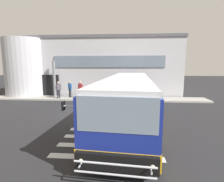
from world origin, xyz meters
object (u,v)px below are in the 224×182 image
Objects in this scene: bus_main_foreground at (128,99)px; passenger_near_column at (58,89)px; entry_support_column at (54,79)px; passenger_by_doorway at (70,88)px; safety_bollard_yellow at (112,97)px; passenger_at_curb_edge at (81,88)px.

passenger_near_column is at bearing 139.96° from bus_main_foreground.
entry_support_column is 0.29× the size of bus_main_foreground.
passenger_by_doorway is 4.66m from safety_bollard_yellow.
passenger_at_curb_edge is (1.14, -0.14, 0.03)m from passenger_by_doorway.
bus_main_foreground is 8.87m from passenger_near_column.
bus_main_foreground is (7.59, -6.73, -0.66)m from entry_support_column.
passenger_at_curb_edge is at bearing -11.72° from entry_support_column.
bus_main_foreground is 7.50× the size of passenger_at_curb_edge.
passenger_at_curb_edge is (2.14, 0.41, 0.03)m from passenger_near_column.
passenger_by_doorway is 1.15m from passenger_at_curb_edge.
bus_main_foreground is at bearing -41.56° from entry_support_column.
entry_support_column is 6.65m from safety_bollard_yellow.
bus_main_foreground is at bearing -40.04° from passenger_near_column.
passenger_near_column is 1.00× the size of passenger_at_curb_edge.
bus_main_foreground is 8.54m from passenger_by_doorway.
entry_support_column reaches higher than passenger_by_doorway.
passenger_near_column is 2.18m from passenger_at_curb_edge.
bus_main_foreground is 7.50× the size of passenger_near_column.
entry_support_column is 2.21× the size of passenger_by_doorway.
bus_main_foreground is 13.97× the size of safety_bollard_yellow.
passenger_near_column is at bearing 171.84° from safety_bollard_yellow.
entry_support_column is 4.11× the size of safety_bollard_yellow.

